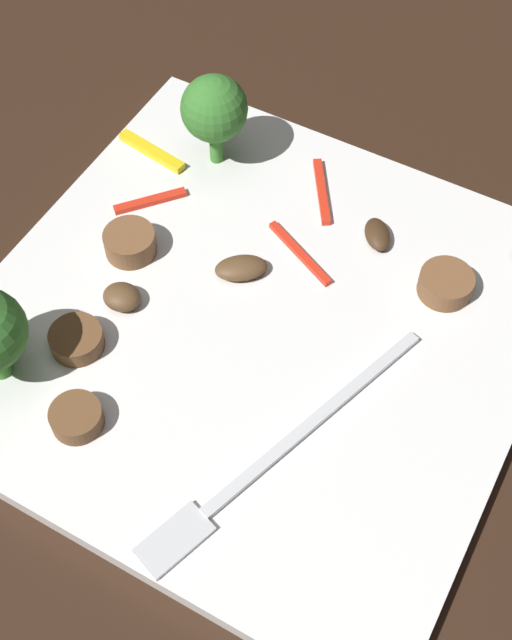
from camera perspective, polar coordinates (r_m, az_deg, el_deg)
name	(u,v)px	position (r m, az deg, el deg)	size (l,w,h in m)	color
ground_plane	(256,332)	(0.46, 0.00, -0.82)	(1.40, 1.40, 0.00)	black
plate	(256,326)	(0.46, 0.00, -0.41)	(0.29, 0.29, 0.01)	white
fork	(269,460)	(0.41, 0.87, -9.38)	(0.17, 0.07, 0.00)	silver
broccoli_floret_0	(214,110)	(0.50, -2.83, 13.95)	(0.04, 0.04, 0.06)	#408630
sausage_slice_0	(77,340)	(0.45, -11.97, -1.30)	(0.03, 0.03, 0.01)	brown
sausage_slice_1	(130,243)	(0.48, -8.47, 5.17)	(0.03, 0.03, 0.01)	brown
sausage_slice_2	(77,417)	(0.43, -11.98, -6.43)	(0.03, 0.03, 0.01)	brown
sausage_slice_3	(446,284)	(0.47, 12.63, 2.38)	(0.03, 0.03, 0.01)	brown
mushroom_0	(241,268)	(0.47, -1.02, 3.52)	(0.03, 0.02, 0.01)	brown
mushroom_2	(122,297)	(0.46, -9.01, 1.54)	(0.02, 0.02, 0.01)	brown
mushroom_3	(377,234)	(0.49, 8.17, 5.72)	(0.02, 0.01, 0.01)	#422B19
pepper_strip_0	(150,201)	(0.51, -7.13, 7.94)	(0.04, 0.01, 0.00)	red
pepper_strip_1	(152,151)	(0.53, -7.03, 11.19)	(0.05, 0.01, 0.00)	yellow
pepper_strip_2	(322,191)	(0.51, 4.44, 8.62)	(0.05, 0.00, 0.00)	red
pepper_strip_3	(306,256)	(0.48, 3.42, 4.32)	(0.05, 0.00, 0.00)	red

